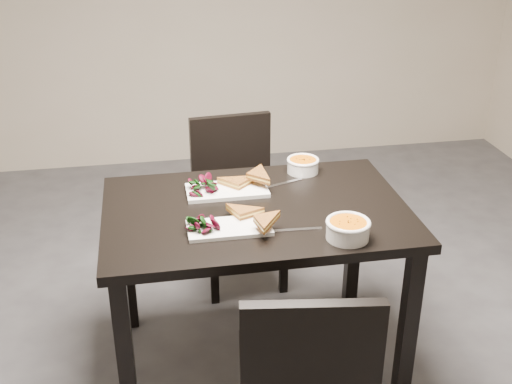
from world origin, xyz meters
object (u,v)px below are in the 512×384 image
plate_near (229,228)px  plate_far (227,190)px  soup_bowl_far (303,164)px  soup_bowl_near (348,228)px  chair_far (236,190)px  table (256,230)px  chair_near (306,377)px

plate_near → plate_far: size_ratio=0.92×
soup_bowl_far → soup_bowl_near: bearing=-88.4°
soup_bowl_near → plate_far: 0.59m
chair_far → soup_bowl_far: 0.57m
plate_far → soup_bowl_far: soup_bowl_far is taller
table → chair_far: chair_far is taller
plate_near → soup_bowl_near: bearing=-18.5°
plate_near → chair_far: bearing=80.0°
chair_near → soup_bowl_far: size_ratio=5.92×
plate_far → soup_bowl_far: bearing=22.2°
chair_far → soup_bowl_near: bearing=-81.3°
soup_bowl_near → plate_far: bearing=129.5°
chair_far → soup_bowl_far: (0.24, -0.42, 0.30)m
table → plate_near: size_ratio=3.87×
chair_far → soup_bowl_far: bearing=-65.7°
table → plate_near: bearing=-129.4°
chair_far → soup_bowl_near: 1.10m
chair_far → plate_near: size_ratio=2.74×
table → soup_bowl_far: 0.43m
chair_far → plate_near: (-0.16, -0.88, 0.27)m
chair_far → plate_far: bearing=-107.3°
table → soup_bowl_far: (0.27, 0.31, 0.14)m
chair_near → plate_near: size_ratio=2.74×
soup_bowl_near → plate_near: bearing=161.5°
chair_near → soup_bowl_far: chair_near is taller
chair_far → plate_near: chair_far is taller
chair_near → plate_far: 0.90m
chair_far → plate_near: bearing=-105.3°
chair_near → soup_bowl_far: bearing=85.1°
table → plate_far: size_ratio=3.58×
chair_near → plate_near: (-0.17, 0.53, 0.27)m
table → chair_far: size_ratio=1.41×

